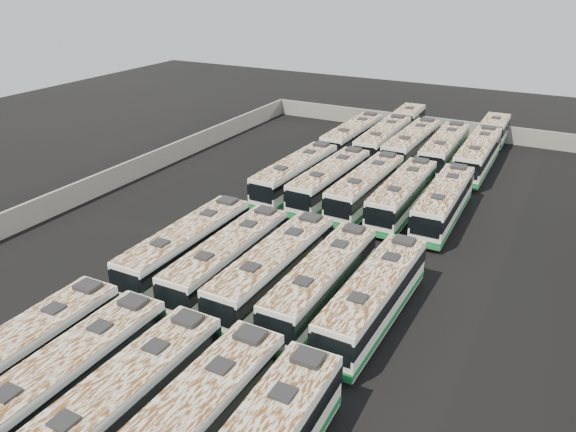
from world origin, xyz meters
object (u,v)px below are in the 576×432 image
(bus_midback_far_right, at_px, (443,203))
(bus_front_far_left, at_px, (17,360))
(bus_midfront_left, at_px, (229,259))
(bus_midfront_far_left, at_px, (187,247))
(bus_midback_far_left, at_px, (296,175))
(bus_back_right, at_px, (444,150))
(bus_front_left, at_px, (63,383))
(bus_midfront_center, at_px, (274,269))
(bus_midback_left, at_px, (330,181))
(bus_midback_center, at_px, (366,188))
(bus_midfront_right, at_px, (322,282))
(bus_midfront_far_right, at_px, (374,298))
(bus_midback_right, at_px, (402,195))
(bus_back_far_right, at_px, (484,146))
(bus_front_center, at_px, (118,407))
(bus_back_center, at_px, (412,145))
(bus_back_far_left, at_px, (353,137))
(bus_back_left, at_px, (392,134))

(bus_midback_far_right, bearing_deg, bus_front_far_left, -115.60)
(bus_midfront_left, bearing_deg, bus_midfront_far_left, 177.58)
(bus_midback_far_left, bearing_deg, bus_back_right, 55.40)
(bus_front_left, relative_size, bus_midfront_center, 0.98)
(bus_midback_left, xyz_separation_m, bus_midback_center, (3.64, 0.04, -0.00))
(bus_midfront_left, xyz_separation_m, bus_midfront_center, (3.58, 0.15, 0.05))
(bus_midfront_center, xyz_separation_m, bus_midback_far_right, (7.24, 17.24, -0.05))
(bus_midfront_center, bearing_deg, bus_midback_far_right, 67.80)
(bus_midfront_right, xyz_separation_m, bus_midfront_far_right, (3.65, -0.16, 0.01))
(bus_midfront_far_right, height_order, bus_midback_right, bus_midback_right)
(bus_front_left, height_order, bus_midback_far_left, bus_midback_far_left)
(bus_back_far_right, bearing_deg, bus_back_right, -137.14)
(bus_front_far_left, bearing_deg, bus_midback_center, 76.19)
(bus_midback_far_left, height_order, bus_midback_left, bus_midback_far_left)
(bus_front_far_left, relative_size, bus_front_center, 0.98)
(bus_midfront_right, bearing_deg, bus_back_center, 96.46)
(bus_midback_center, distance_m, bus_back_right, 15.29)
(bus_midfront_far_left, xyz_separation_m, bus_midback_far_right, (14.51, 17.29, -0.03))
(bus_midback_left, xyz_separation_m, bus_midback_far_right, (10.86, -0.05, -0.03))
(bus_front_left, distance_m, bus_midfront_center, 15.22)
(bus_midfront_far_right, relative_size, bus_back_center, 0.96)
(bus_front_left, height_order, bus_back_center, bus_back_center)
(bus_midback_far_left, xyz_separation_m, bus_back_far_right, (14.47, 18.41, 0.03))
(bus_back_far_right, bearing_deg, bus_midfront_far_right, -90.79)
(bus_back_far_left, bearing_deg, bus_midback_left, -75.51)
(bus_midfront_left, bearing_deg, bus_midfront_center, 1.61)
(bus_midback_far_right, relative_size, bus_back_far_left, 0.98)
(bus_midback_right, bearing_deg, bus_back_far_right, 78.47)
(bus_midfront_right, relative_size, bus_midback_center, 0.98)
(bus_back_left, bearing_deg, bus_back_far_right, -2.24)
(bus_midfront_right, relative_size, bus_midback_far_left, 0.97)
(bus_midfront_left, distance_m, bus_midback_far_left, 17.76)
(bus_midback_far_right, bearing_deg, bus_back_right, 102.55)
(bus_midback_right, relative_size, bus_back_far_right, 0.62)
(bus_midfront_far_left, distance_m, bus_midfront_far_right, 14.49)
(bus_midfront_far_left, bearing_deg, bus_midfront_right, 0.36)
(bus_front_center, bearing_deg, bus_midback_far_right, 77.66)
(bus_midfront_right, relative_size, bus_midback_far_right, 0.99)
(bus_front_center, bearing_deg, bus_back_far_right, 82.31)
(bus_back_far_right, bearing_deg, bus_back_far_left, -167.01)
(bus_front_far_left, height_order, bus_midback_far_left, bus_midback_far_left)
(bus_midfront_far_left, height_order, bus_midback_far_left, bus_midback_far_left)
(bus_back_left, bearing_deg, bus_back_far_left, -135.91)
(bus_midfront_far_right, bearing_deg, bus_midfront_center, -179.67)
(bus_midfront_far_right, distance_m, bus_back_far_left, 35.27)
(bus_midfront_far_left, height_order, bus_back_far_right, bus_back_far_right)
(bus_midfront_far_left, relative_size, bus_midfront_center, 0.99)
(bus_midfront_far_left, distance_m, bus_midfront_right, 10.84)
(bus_midfront_right, height_order, bus_midback_far_right, bus_midback_far_right)
(bus_midfront_center, xyz_separation_m, bus_midback_left, (-3.62, 17.29, -0.03))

